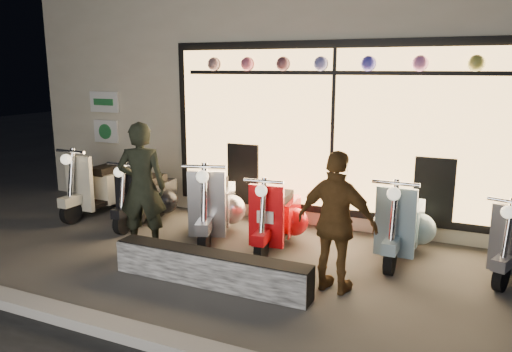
{
  "coord_description": "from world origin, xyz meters",
  "views": [
    {
      "loc": [
        2.89,
        -5.34,
        2.47
      ],
      "look_at": [
        0.14,
        0.6,
        1.05
      ],
      "focal_mm": 35.0,
      "sensor_mm": 36.0,
      "label": 1
    }
  ],
  "objects": [
    {
      "name": "scooter_silver",
      "position": [
        -0.71,
        0.96,
        0.47
      ],
      "size": [
        0.88,
        1.62,
        1.16
      ],
      "rotation": [
        0.0,
        0.0,
        0.34
      ],
      "color": "black",
      "rests_on": "ground"
    },
    {
      "name": "graffiti_barrier",
      "position": [
        0.13,
        -0.65,
        0.2
      ],
      "size": [
        2.45,
        0.28,
        0.4
      ],
      "primitive_type": "cube",
      "color": "black",
      "rests_on": "ground"
    },
    {
      "name": "man",
      "position": [
        -1.29,
        -0.01,
        0.89
      ],
      "size": [
        0.76,
        0.65,
        1.78
      ],
      "primitive_type": "imported",
      "rotation": [
        0.0,
        0.0,
        3.55
      ],
      "color": "black",
      "rests_on": "ground"
    },
    {
      "name": "scooter_black",
      "position": [
        -2.02,
        1.12,
        0.42
      ],
      "size": [
        0.51,
        1.46,
        1.04
      ],
      "rotation": [
        0.0,
        0.0,
        0.06
      ],
      "color": "black",
      "rests_on": "ground"
    },
    {
      "name": "scooter_red",
      "position": [
        0.32,
        0.95,
        0.42
      ],
      "size": [
        0.57,
        1.47,
        1.04
      ],
      "rotation": [
        0.0,
        0.0,
        0.11
      ],
      "color": "black",
      "rests_on": "ground"
    },
    {
      "name": "kerb",
      "position": [
        0.0,
        -2.0,
        0.06
      ],
      "size": [
        40.0,
        0.25,
        0.12
      ],
      "primitive_type": "cube",
      "color": "slate",
      "rests_on": "ground"
    },
    {
      "name": "woman",
      "position": [
        1.49,
        -0.2,
        0.8
      ],
      "size": [
        0.99,
        0.54,
        1.6
      ],
      "primitive_type": "imported",
      "rotation": [
        0.0,
        0.0,
        2.97
      ],
      "color": "brown",
      "rests_on": "ground"
    },
    {
      "name": "scooter_blue",
      "position": [
        1.98,
        1.33,
        0.44
      ],
      "size": [
        0.49,
        1.53,
        1.1
      ],
      "rotation": [
        0.0,
        0.0,
        -0.01
      ],
      "color": "black",
      "rests_on": "ground"
    },
    {
      "name": "ground",
      "position": [
        0.0,
        0.0,
        0.0
      ],
      "size": [
        40.0,
        40.0,
        0.0
      ],
      "primitive_type": "plane",
      "color": "#383533",
      "rests_on": "ground"
    },
    {
      "name": "scooter_cream",
      "position": [
        -3.06,
        1.25,
        0.46
      ],
      "size": [
        0.52,
        1.59,
        1.15
      ],
      "rotation": [
        0.0,
        0.0,
        -0.01
      ],
      "color": "black",
      "rests_on": "ground"
    },
    {
      "name": "shop_building",
      "position": [
        0.0,
        4.98,
        2.1
      ],
      "size": [
        10.2,
        6.23,
        4.2
      ],
      "color": "beige",
      "rests_on": "ground"
    }
  ]
}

